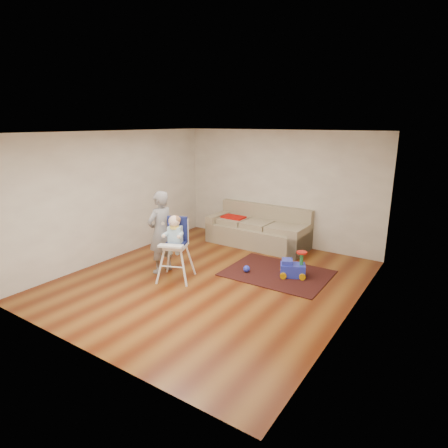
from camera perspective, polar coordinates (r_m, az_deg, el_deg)
The scene contains 9 objects.
ground at distance 7.11m, azimuth -1.80°, elevation -8.52°, with size 5.50×5.50×0.00m, color #541F09.
room_envelope at distance 7.01m, azimuth 0.57°, elevation 7.15°, with size 5.04×5.52×2.72m.
sofa at distance 8.94m, azimuth 5.19°, elevation -0.35°, with size 2.41×1.00×0.93m.
side_table at distance 9.39m, azimuth 0.74°, elevation -0.80°, with size 0.53×0.53×0.53m, color black, non-canonical shape.
area_rug at distance 7.46m, azimuth 8.09°, elevation -7.42°, with size 1.95×1.46×0.02m, color black.
ride_on_toy at distance 7.26m, azimuth 10.47°, elevation -5.95°, with size 0.46×0.33×0.51m, color blue, non-canonical shape.
toy_ball at distance 7.41m, azimuth 3.47°, elevation -6.83°, with size 0.13×0.13×0.13m, color blue.
high_chair at distance 6.99m, azimuth -7.42°, elevation -3.78°, with size 0.75×0.75×1.25m.
adult at distance 7.32m, azimuth -9.63°, elevation -1.27°, with size 0.59×0.39×1.62m, color gray.
Camera 1 is at (3.77, -5.30, 2.87)m, focal length 30.00 mm.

